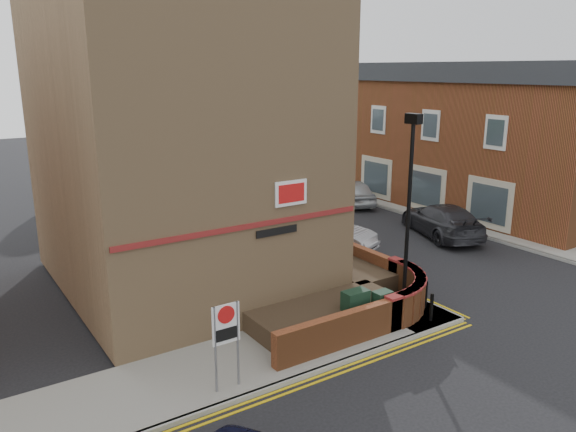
{
  "coord_description": "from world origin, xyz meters",
  "views": [
    {
      "loc": [
        -10.5,
        -10.48,
        7.68
      ],
      "look_at": [
        -0.92,
        4.0,
        3.1
      ],
      "focal_mm": 35.0,
      "sensor_mm": 36.0,
      "label": 1
    }
  ],
  "objects_px": {
    "silver_car_near": "(326,232)",
    "utility_cabinet_large": "(355,310)",
    "zone_sign": "(226,331)",
    "lamppost": "(408,216)"
  },
  "relations": [
    {
      "from": "lamppost",
      "to": "zone_sign",
      "type": "bearing_deg",
      "value": -173.93
    },
    {
      "from": "zone_sign",
      "to": "silver_car_near",
      "type": "height_order",
      "value": "zone_sign"
    },
    {
      "from": "lamppost",
      "to": "zone_sign",
      "type": "height_order",
      "value": "lamppost"
    },
    {
      "from": "zone_sign",
      "to": "silver_car_near",
      "type": "distance_m",
      "value": 11.85
    },
    {
      "from": "lamppost",
      "to": "utility_cabinet_large",
      "type": "distance_m",
      "value": 3.24
    },
    {
      "from": "utility_cabinet_large",
      "to": "lamppost",
      "type": "bearing_deg",
      "value": -3.01
    },
    {
      "from": "lamppost",
      "to": "zone_sign",
      "type": "relative_size",
      "value": 2.86
    },
    {
      "from": "zone_sign",
      "to": "silver_car_near",
      "type": "relative_size",
      "value": 0.49
    },
    {
      "from": "lamppost",
      "to": "silver_car_near",
      "type": "bearing_deg",
      "value": 71.91
    },
    {
      "from": "silver_car_near",
      "to": "utility_cabinet_large",
      "type": "bearing_deg",
      "value": -143.69
    }
  ]
}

